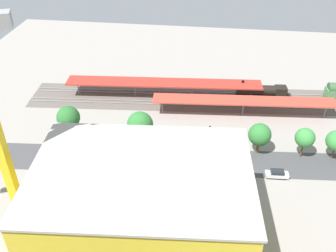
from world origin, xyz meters
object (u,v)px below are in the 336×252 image
(box_truck_1, at_px, (196,178))
(street_tree_3, at_px, (260,135))
(construction_building, at_px, (143,212))
(box_truck_2, at_px, (97,162))
(street_tree_2, at_px, (140,125))
(parked_car_1, at_px, (241,173))
(street_tree_4, at_px, (305,138))
(platform_canopy_near, at_px, (244,101))
(parked_car_2, at_px, (204,169))
(street_tree_5, at_px, (68,118))
(parked_car_4, at_px, (137,164))
(parked_car_0, at_px, (277,174))
(box_truck_0, at_px, (139,169))
(traffic_light, at_px, (209,134))
(platform_canopy_far, at_px, (164,83))
(parked_car_3, at_px, (168,166))
(locomotive, at_px, (264,92))
(parked_car_5, at_px, (102,160))

(box_truck_1, height_order, street_tree_3, street_tree_3)
(construction_building, height_order, box_truck_2, construction_building)
(box_truck_2, height_order, street_tree_2, street_tree_2)
(parked_car_1, distance_m, street_tree_4, 16.28)
(platform_canopy_near, distance_m, box_truck_1, 29.28)
(parked_car_2, height_order, street_tree_5, street_tree_5)
(parked_car_4, xyz_separation_m, street_tree_3, (-25.56, -8.52, 4.03))
(parked_car_0, xyz_separation_m, box_truck_0, (28.25, 2.93, 0.78))
(box_truck_0, relative_size, box_truck_1, 0.89)
(platform_canopy_near, xyz_separation_m, traffic_light, (8.07, 15.31, -0.14))
(box_truck_2, bearing_deg, parked_car_4, -170.35)
(parked_car_0, relative_size, traffic_light, 0.78)
(platform_canopy_far, bearing_deg, parked_car_3, 99.73)
(parked_car_1, xyz_separation_m, box_truck_0, (20.93, 2.21, 0.78))
(locomotive, relative_size, parked_car_1, 3.61)
(locomotive, relative_size, parked_car_4, 3.23)
(parked_car_1, bearing_deg, box_truck_2, 2.55)
(platform_canopy_near, relative_size, parked_car_3, 9.54)
(parked_car_3, xyz_separation_m, street_tree_3, (-19.00, -8.31, 4.08))
(parked_car_1, height_order, street_tree_2, street_tree_2)
(parked_car_0, bearing_deg, platform_canopy_near, -74.73)
(street_tree_4, distance_m, street_tree_5, 52.43)
(parked_car_1, relative_size, street_tree_2, 0.55)
(box_truck_2, relative_size, street_tree_4, 1.31)
(parked_car_3, height_order, street_tree_4, street_tree_4)
(parked_car_0, height_order, street_tree_3, street_tree_3)
(parked_car_5, xyz_separation_m, box_truck_2, (0.26, 2.02, 0.88))
(parked_car_5, bearing_deg, box_truck_1, 168.41)
(box_truck_1, bearing_deg, traffic_light, -100.02)
(platform_canopy_far, relative_size, box_truck_0, 6.20)
(platform_canopy_near, bearing_deg, box_truck_2, 39.02)
(parked_car_5, height_order, box_truck_1, box_truck_1)
(traffic_light, bearing_deg, street_tree_5, 0.32)
(locomotive, bearing_deg, parked_car_3, 56.30)
(parked_car_3, xyz_separation_m, box_truck_0, (5.77, 2.48, 0.79))
(locomotive, height_order, box_truck_0, locomotive)
(platform_canopy_near, height_order, box_truck_0, platform_canopy_near)
(street_tree_3, distance_m, street_tree_4, 9.48)
(parked_car_5, relative_size, construction_building, 0.14)
(parked_car_1, xyz_separation_m, street_tree_3, (-3.83, -8.58, 4.08))
(platform_canopy_far, xyz_separation_m, street_tree_3, (-24.19, 21.96, 0.52))
(locomotive, height_order, street_tree_4, street_tree_4)
(construction_building, bearing_deg, parked_car_3, -98.47)
(parked_car_5, bearing_deg, locomotive, -138.19)
(parked_car_3, distance_m, street_tree_2, 12.39)
(street_tree_4, relative_size, street_tree_5, 0.85)
(platform_canopy_near, distance_m, parked_car_3, 28.76)
(street_tree_4, bearing_deg, parked_car_3, 15.80)
(platform_canopy_far, height_order, street_tree_3, street_tree_3)
(parked_car_3, distance_m, street_tree_3, 21.13)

